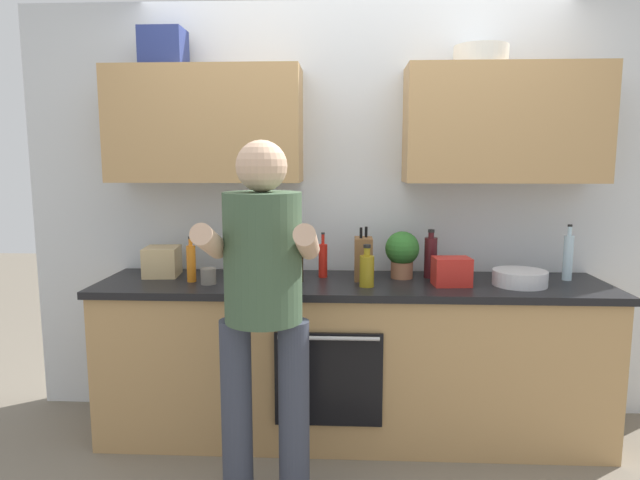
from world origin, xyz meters
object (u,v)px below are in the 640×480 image
(bottle_wine, at_px, (431,257))
(cup_ceramic, at_px, (455,268))
(grocery_bag_crisps, at_px, (452,271))
(person_standing, at_px, (263,297))
(grocery_bag_rice, at_px, (247,261))
(knife_block, at_px, (363,259))
(bottle_juice, at_px, (191,263))
(cup_stoneware, at_px, (208,276))
(bottle_hotsauce, at_px, (323,260))
(mixing_bowl, at_px, (520,278))
(potted_herb, at_px, (402,252))
(bottle_water, at_px, (568,257))
(bottle_oil, at_px, (367,270))
(grocery_bag_bread, at_px, (162,261))
(bottle_soy, at_px, (299,266))

(bottle_wine, xyz_separation_m, cup_ceramic, (0.15, 0.03, -0.07))
(grocery_bag_crisps, bearing_deg, cup_ceramic, 74.95)
(person_standing, distance_m, grocery_bag_rice, 0.83)
(cup_ceramic, relative_size, knife_block, 0.33)
(bottle_juice, relative_size, bottle_wine, 0.91)
(cup_stoneware, bearing_deg, cup_ceramic, 10.76)
(bottle_wine, height_order, bottle_hotsauce, bottle_wine)
(cup_stoneware, distance_m, knife_block, 0.87)
(person_standing, xyz_separation_m, mixing_bowl, (1.31, 0.66, -0.04))
(cup_stoneware, distance_m, potted_herb, 1.10)
(cup_stoneware, bearing_deg, grocery_bag_crisps, 1.38)
(bottle_water, relative_size, bottle_wine, 1.13)
(bottle_oil, height_order, cup_ceramic, bottle_oil)
(bottle_hotsauce, bearing_deg, grocery_bag_crisps, -14.30)
(bottle_wine, distance_m, cup_stoneware, 1.27)
(knife_block, xyz_separation_m, potted_herb, (0.22, 0.06, 0.03))
(bottle_water, distance_m, grocery_bag_bread, 2.34)
(knife_block, height_order, grocery_bag_crisps, knife_block)
(cup_ceramic, distance_m, potted_herb, 0.33)
(bottle_soy, relative_size, cup_ceramic, 2.33)
(cup_stoneware, bearing_deg, bottle_oil, -1.20)
(bottle_hotsauce, xyz_separation_m, potted_herb, (0.46, 0.00, 0.05))
(bottle_water, distance_m, cup_stoneware, 2.02)
(bottle_oil, bearing_deg, bottle_soy, 164.82)
(bottle_oil, relative_size, potted_herb, 0.84)
(cup_ceramic, distance_m, grocery_bag_rice, 1.21)
(cup_ceramic, height_order, grocery_bag_crisps, grocery_bag_crisps)
(bottle_soy, distance_m, potted_herb, 0.60)
(bottle_soy, height_order, bottle_hotsauce, bottle_hotsauce)
(bottle_juice, relative_size, grocery_bag_crisps, 1.29)
(cup_stoneware, xyz_separation_m, potted_herb, (1.08, 0.21, 0.11))
(bottle_oil, bearing_deg, grocery_bag_crisps, 6.21)
(person_standing, xyz_separation_m, bottle_wine, (0.85, 0.84, 0.04))
(bottle_juice, xyz_separation_m, potted_herb, (1.19, 0.16, 0.04))
(cup_stoneware, xyz_separation_m, grocery_bag_rice, (0.18, 0.19, 0.05))
(bottle_oil, distance_m, bottle_wine, 0.45)
(cup_ceramic, xyz_separation_m, knife_block, (-0.54, -0.11, 0.07))
(knife_block, bearing_deg, grocery_bag_bread, 177.32)
(grocery_bag_rice, height_order, grocery_bag_crisps, grocery_bag_rice)
(cup_stoneware, height_order, knife_block, knife_block)
(bottle_water, bearing_deg, cup_stoneware, -174.33)
(person_standing, bearing_deg, bottle_oil, 51.29)
(bottle_wine, bearing_deg, grocery_bag_rice, -178.08)
(bottle_soy, height_order, grocery_bag_rice, bottle_soy)
(cup_ceramic, height_order, potted_herb, potted_herb)
(bottle_juice, bearing_deg, potted_herb, 7.47)
(grocery_bag_bread, bearing_deg, knife_block, -2.68)
(bottle_oil, relative_size, grocery_bag_crisps, 1.16)
(bottle_wine, relative_size, potted_herb, 1.04)
(person_standing, bearing_deg, grocery_bag_bread, 131.58)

